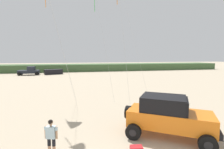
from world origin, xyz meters
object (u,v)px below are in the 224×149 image
at_px(person_watching, 51,135).
at_px(distant_sedan, 53,72).
at_px(distant_pickup, 30,71).
at_px(jeep, 168,115).

xyz_separation_m(person_watching, distant_sedan, (-3.84, 35.85, -0.34)).
xyz_separation_m(distant_pickup, distant_sedan, (5.31, 0.35, -0.34)).
xyz_separation_m(jeep, distant_pickup, (-15.18, 35.01, -0.26)).
distance_m(person_watching, distant_sedan, 36.06).
height_order(jeep, distant_sedan, jeep).
relative_size(jeep, person_watching, 2.96).
distance_m(jeep, distant_pickup, 38.17).
bearing_deg(person_watching, distant_sedan, 96.11).
distance_m(person_watching, distant_pickup, 36.66).
relative_size(distant_pickup, distant_sedan, 1.11).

